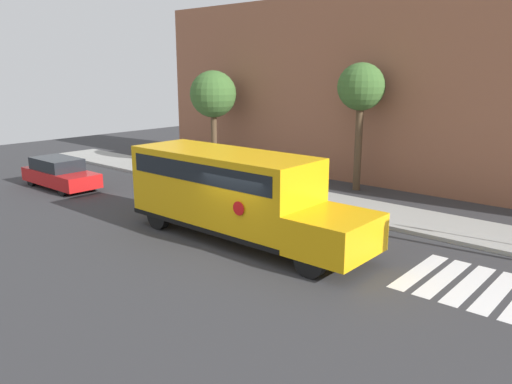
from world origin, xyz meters
name	(u,v)px	position (x,y,z in m)	size (l,w,h in m)	color
ground_plane	(245,250)	(0.00, 0.00, 0.00)	(60.00, 60.00, 0.00)	#333335
sidewalk_strip	(349,207)	(0.00, 6.50, 0.07)	(44.00, 3.00, 0.15)	#9E9E99
building_backdrop	(421,90)	(0.00, 13.00, 4.71)	(32.00, 4.00, 9.43)	#935B42
crosswalk_stripes	(469,285)	(6.43, 2.00, 0.00)	(3.30, 3.20, 0.01)	white
school_bus	(233,190)	(-1.16, 0.68, 1.69)	(9.14, 2.57, 2.98)	#EAA80F
parked_car	(60,173)	(-12.85, 0.57, 0.73)	(4.67, 1.75, 1.47)	red
tree_near_sidewalk	(361,89)	(-1.53, 9.79, 4.80)	(2.21, 2.21, 6.04)	brown
tree_far_sidewalk	(213,95)	(-10.68, 9.12, 4.29)	(2.68, 2.68, 5.68)	brown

